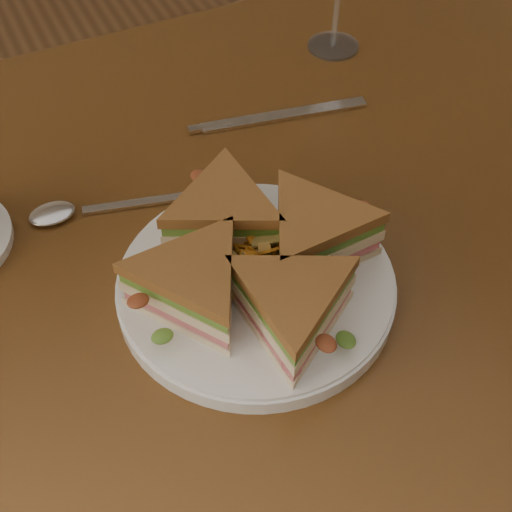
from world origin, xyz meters
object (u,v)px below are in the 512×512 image
Objects in this scene: spoon at (75,211)px; table at (223,292)px; plate at (256,286)px; sandwich_wedges at (256,260)px; knife at (273,118)px.

table is at bearing -20.57° from spoon.
plate is 0.21m from spoon.
knife is at bearing 60.10° from sandwich_wedges.
spoon is (-0.12, 0.09, 0.10)m from table.
sandwich_wedges is 0.22m from spoon.
spoon is at bearing 145.57° from table.
plate is 0.04m from sandwich_wedges.
sandwich_wedges reaches higher than plate.
table is 4.62× the size of sandwich_wedges.
table is 0.21m from knife.
knife is (0.13, 0.23, -0.01)m from plate.
table is 0.14m from plate.
spoon is at bearing -157.48° from knife.
sandwich_wedges is at bearing -109.38° from knife.
sandwich_wedges reaches higher than knife.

